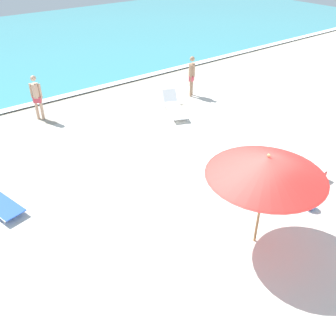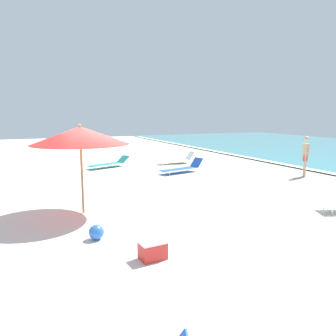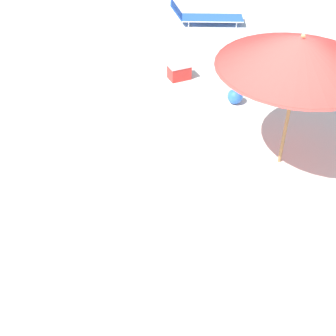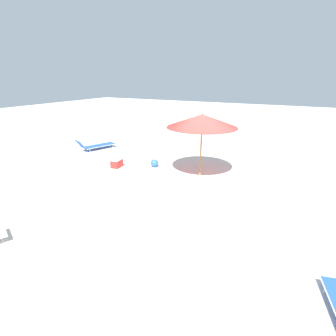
{
  "view_description": "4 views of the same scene",
  "coord_description": "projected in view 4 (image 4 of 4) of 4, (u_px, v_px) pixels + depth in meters",
  "views": [
    {
      "loc": [
        -5.24,
        -4.75,
        6.41
      ],
      "look_at": [
        -0.18,
        1.86,
        1.01
      ],
      "focal_mm": 40.0,
      "sensor_mm": 36.0,
      "label": 1
    },
    {
      "loc": [
        9.41,
        -2.14,
        2.7
      ],
      "look_at": [
        0.23,
        1.92,
        1.05
      ],
      "focal_mm": 35.0,
      "sensor_mm": 36.0,
      "label": 2
    },
    {
      "loc": [
        -5.2,
        3.29,
        5.34
      ],
      "look_at": [
        -0.35,
        1.67,
        1.11
      ],
      "focal_mm": 50.0,
      "sensor_mm": 36.0,
      "label": 3
    },
    {
      "loc": [
        -2.88,
        8.29,
        3.68
      ],
      "look_at": [
        0.72,
        1.45,
        0.96
      ],
      "focal_mm": 28.0,
      "sensor_mm": 36.0,
      "label": 4
    }
  ],
  "objects": [
    {
      "name": "ground_plane",
      "position": [
        204.0,
        186.0,
        9.43
      ],
      "size": [
        60.0,
        60.0,
        0.16
      ],
      "color": "silver"
    },
    {
      "name": "cooler_box",
      "position": [
        117.0,
        163.0,
        11.13
      ],
      "size": [
        0.4,
        0.53,
        0.37
      ],
      "rotation": [
        0.0,
        0.0,
        4.8
      ],
      "color": "red",
      "rests_on": "ground_plane"
    },
    {
      "name": "beach_ball",
      "position": [
        154.0,
        163.0,
        11.16
      ],
      "size": [
        0.33,
        0.33,
        0.33
      ],
      "color": "blue",
      "rests_on": "ground_plane"
    },
    {
      "name": "sun_lounger_beside_umbrella",
      "position": [
        95.0,
        145.0,
        13.81
      ],
      "size": [
        1.27,
        2.14,
        0.63
      ],
      "rotation": [
        0.0,
        0.0,
        -0.35
      ],
      "color": "blue",
      "rests_on": "ground_plane"
    },
    {
      "name": "beach_umbrella",
      "position": [
        202.0,
        121.0,
        9.52
      ],
      "size": [
        2.62,
        2.62,
        2.45
      ],
      "color": "#9E7547",
      "rests_on": "ground_plane"
    }
  ]
}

